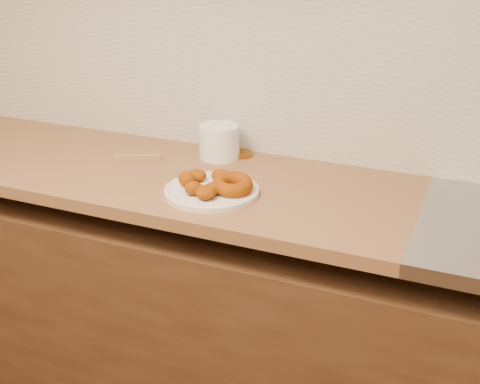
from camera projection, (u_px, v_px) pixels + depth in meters
name	position (u px, v px, depth m)	size (l,w,h in m)	color
wall_back	(290.00, 22.00, 1.93)	(4.00, 0.02, 2.70)	#BAA890
base_cabinet	(251.00, 324.00, 2.05)	(3.60, 0.60, 0.77)	#51331E
butcher_block	(79.00, 162.00, 2.09)	(2.30, 0.62, 0.04)	brown
backsplash	(287.00, 69.00, 1.98)	(3.60, 0.02, 0.60)	beige
donut_plate	(212.00, 191.00, 1.78)	(0.28, 0.28, 0.02)	silver
ring_donut	(232.00, 185.00, 1.75)	(0.12, 0.12, 0.04)	#8A3F05
fried_dough_chunks	(202.00, 183.00, 1.77)	(0.17, 0.20, 0.05)	#8A3F05
plastic_tub	(219.00, 142.00, 2.05)	(0.14, 0.14, 0.11)	white
tub_lid	(230.00, 150.00, 2.14)	(0.12, 0.12, 0.01)	white
brass_jar_lid	(241.00, 154.00, 2.09)	(0.08, 0.08, 0.01)	#9E6220
wooden_utensil	(137.00, 157.00, 2.06)	(0.16, 0.02, 0.01)	#92734A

